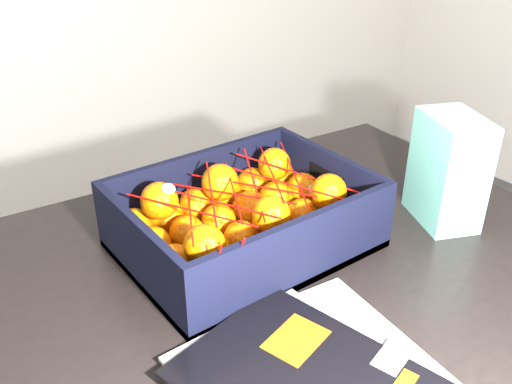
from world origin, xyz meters
TOP-DOWN VIEW (x-y plane):
  - table at (-0.31, 0.35)m, footprint 1.27×0.90m
  - magazine_stack at (-0.31, 0.16)m, footprint 0.30×0.32m
  - produce_crate at (-0.22, 0.45)m, footprint 0.37×0.27m
  - clementine_heap at (-0.21, 0.45)m, footprint 0.35×0.26m
  - mesh_net at (-0.22, 0.44)m, footprint 0.30×0.24m
  - retail_carton at (0.10, 0.32)m, footprint 0.13×0.15m

SIDE VIEW (x-z plane):
  - table at x=-0.31m, z-range 0.28..1.03m
  - magazine_stack at x=-0.31m, z-range 0.75..0.77m
  - produce_crate at x=-0.22m, z-range 0.73..0.84m
  - clementine_heap at x=-0.21m, z-range 0.75..0.85m
  - retail_carton at x=0.10m, z-range 0.75..0.93m
  - mesh_net at x=-0.22m, z-range 0.81..0.89m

